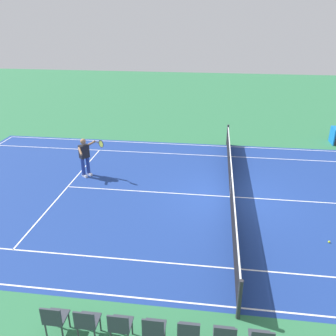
{
  "coord_description": "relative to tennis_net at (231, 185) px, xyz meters",
  "views": [
    {
      "loc": [
        0.79,
        11.9,
        6.35
      ],
      "look_at": [
        2.41,
        -0.34,
        0.9
      ],
      "focal_mm": 37.68,
      "sensor_mm": 36.0,
      "label": 1
    }
  ],
  "objects": [
    {
      "name": "spectator_chair_6",
      "position": [
        3.86,
        6.81,
        0.03
      ],
      "size": [
        0.44,
        0.44,
        0.88
      ],
      "color": "#38383D",
      "rests_on": "ground_plane"
    },
    {
      "name": "spectator_chair_2",
      "position": [
        1.05,
        6.81,
        0.03
      ],
      "size": [
        0.44,
        0.44,
        0.88
      ],
      "color": "#38383D",
      "rests_on": "ground_plane"
    },
    {
      "name": "court_line_markings",
      "position": [
        0.0,
        0.0,
        -0.49
      ],
      "size": [
        23.85,
        11.05,
        0.01
      ],
      "color": "white",
      "rests_on": "ground_plane"
    },
    {
      "name": "court_slab",
      "position": [
        0.0,
        0.0,
        -0.49
      ],
      "size": [
        24.2,
        11.4,
        0.0
      ],
      "primitive_type": "cube",
      "color": "navy",
      "rests_on": "ground_plane"
    },
    {
      "name": "spectator_chair_5",
      "position": [
        3.15,
        6.81,
        0.03
      ],
      "size": [
        0.44,
        0.44,
        0.88
      ],
      "color": "#38383D",
      "rests_on": "ground_plane"
    },
    {
      "name": "tennis_ball",
      "position": [
        -2.87,
        2.54,
        -0.46
      ],
      "size": [
        0.07,
        0.07,
        0.07
      ],
      "primitive_type": "sphere",
      "color": "#CCE01E",
      "rests_on": "ground_plane"
    },
    {
      "name": "ground_plane",
      "position": [
        0.0,
        0.0,
        -0.49
      ],
      "size": [
        60.0,
        60.0,
        0.0
      ],
      "primitive_type": "plane",
      "color": "#2D7247"
    },
    {
      "name": "spectator_chair_3",
      "position": [
        1.75,
        6.81,
        0.03
      ],
      "size": [
        0.44,
        0.44,
        0.88
      ],
      "color": "#38383D",
      "rests_on": "ground_plane"
    },
    {
      "name": "tennis_player_near",
      "position": [
        5.99,
        -1.11,
        0.44
      ],
      "size": [
        1.17,
        0.75,
        1.7
      ],
      "color": "navy",
      "rests_on": "ground_plane"
    },
    {
      "name": "tennis_net",
      "position": [
        0.0,
        0.0,
        0.0
      ],
      "size": [
        0.1,
        11.7,
        1.08
      ],
      "color": "#2D2D33",
      "rests_on": "ground_plane"
    },
    {
      "name": "spectator_chair_4",
      "position": [
        2.45,
        6.81,
        0.03
      ],
      "size": [
        0.44,
        0.44,
        0.88
      ],
      "color": "#38383D",
      "rests_on": "ground_plane"
    }
  ]
}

